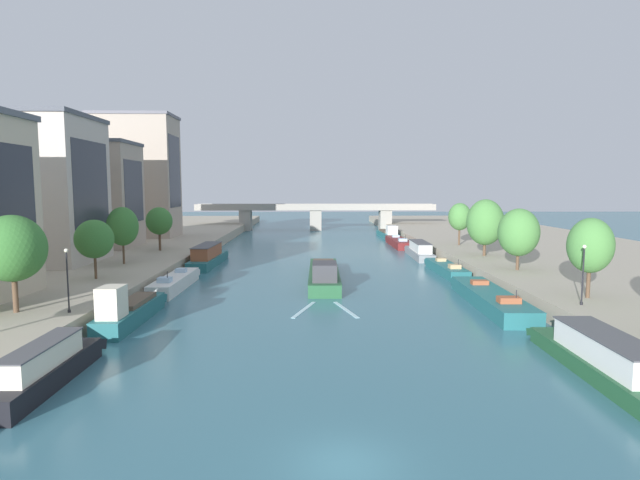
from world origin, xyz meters
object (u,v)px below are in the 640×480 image
lamppost_right_bank (583,272)px  tree_right_third (590,246)px  tree_right_second (460,217)px  lamppost_left_bank (68,278)px  moored_boat_left_second (48,367)px  moored_boat_right_gap_after (490,298)px  moored_boat_left_gap_after (129,310)px  tree_left_end_of_row (123,226)px  moored_boat_right_far (603,358)px  moored_boat_right_midway (398,242)px  tree_left_by_lamp (159,221)px  moored_boat_right_end (446,268)px  tree_right_midway (485,222)px  moored_boat_left_midway (208,256)px  moored_boat_right_upstream (388,234)px  moored_boat_left_end (175,282)px  tree_left_second (12,249)px  moored_boat_right_second (419,251)px  barge_midriver (324,274)px  bridge_far (316,214)px  tree_right_far (519,232)px  tree_left_past_mid (94,239)px

lamppost_right_bank → tree_right_third: bearing=53.5°
tree_right_second → lamppost_right_bank: bearing=-93.4°
lamppost_left_bank → tree_right_second: bearing=46.0°
moored_boat_left_second → moored_boat_right_gap_after: bearing=30.8°
moored_boat_left_gap_after → tree_left_end_of_row: (-7.66, 20.12, 4.98)m
moored_boat_right_far → lamppost_left_bank: lamppost_left_bank is taller
moored_boat_right_midway → tree_left_end_of_row: bearing=-139.8°
moored_boat_left_second → moored_boat_right_midway: (29.86, 64.25, -0.36)m
tree_left_by_lamp → tree_right_third: 53.82m
moored_boat_right_end → tree_right_midway: (5.96, 3.68, 5.42)m
lamppost_right_bank → moored_boat_left_midway: bearing=138.0°
moored_boat_right_far → tree_right_midway: (6.26, 37.75, 4.99)m
moored_boat_right_end → moored_boat_right_upstream: 44.17m
moored_boat_right_midway → lamppost_left_bank: lamppost_left_bank is taller
moored_boat_left_end → moored_boat_left_midway: size_ratio=0.88×
moored_boat_left_midway → tree_left_second: size_ratio=2.07×
moored_boat_left_midway → moored_boat_right_midway: size_ratio=0.96×
moored_boat_right_second → lamppost_right_bank: bearing=-83.8°
barge_midriver → tree_right_third: bearing=-37.5°
moored_boat_right_far → tree_right_second: bearing=82.5°
barge_midriver → bridge_far: (-0.22, 68.30, 3.16)m
moored_boat_left_second → tree_left_second: size_ratio=1.52×
moored_boat_right_far → tree_right_midway: 38.59m
moored_boat_right_end → tree_right_midway: 8.86m
moored_boat_right_second → tree_right_midway: tree_right_midway is taller
moored_boat_right_second → tree_right_far: size_ratio=2.02×
moored_boat_right_upstream → tree_left_end_of_row: size_ratio=2.20×
moored_boat_left_second → barge_midriver: bearing=62.3°
moored_boat_left_gap_after → tree_left_end_of_row: size_ratio=1.73×
barge_midriver → moored_boat_left_end: (-15.63, -3.45, -0.23)m
tree_right_far → moored_boat_right_midway: bearing=99.9°
moored_boat_left_gap_after → bridge_far: bridge_far is taller
tree_left_end_of_row → tree_right_midway: (44.35, 6.17, -0.01)m
moored_boat_right_second → tree_right_midway: (6.18, -10.46, 5.01)m
barge_midriver → tree_left_past_mid: tree_left_past_mid is taller
tree_left_end_of_row → lamppost_right_bank: bearing=-26.9°
moored_boat_left_midway → bridge_far: bearing=74.8°
tree_left_end_of_row → tree_left_past_mid: bearing=-85.3°
tree_left_past_mid → tree_right_midway: (43.57, 15.83, 0.48)m
lamppost_left_bank → bridge_far: (18.49, 88.46, -0.09)m
moored_boat_right_far → tree_left_second: bearing=167.0°
moored_boat_left_end → tree_right_second: (37.08, 24.94, 5.32)m
tree_left_end_of_row → moored_boat_left_gap_after: bearing=-69.1°
moored_boat_left_midway → tree_left_end_of_row: tree_left_end_of_row is taller
moored_boat_left_gap_after → barge_midriver: bearing=47.7°
barge_midriver → tree_left_by_lamp: size_ratio=3.18×
moored_boat_right_second → tree_left_by_lamp: size_ratio=2.19×
tree_left_second → moored_boat_right_far: bearing=-13.0°
moored_boat_right_second → lamppost_left_bank: (-33.65, -39.77, 3.16)m
moored_boat_right_end → barge_midriver: bearing=-160.1°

